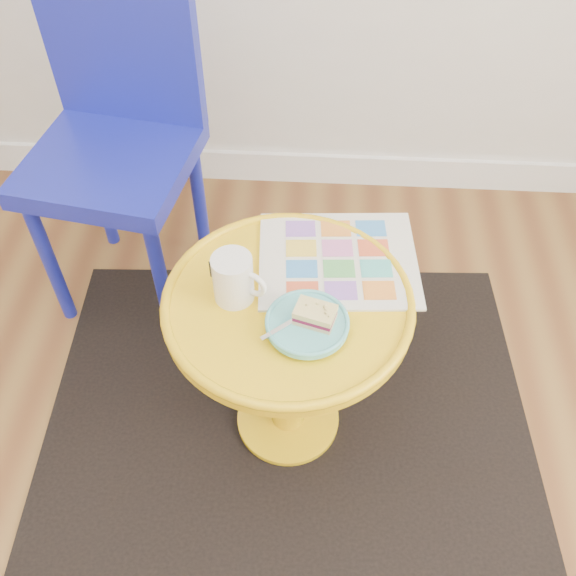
# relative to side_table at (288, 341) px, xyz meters

# --- Properties ---
(rug) EXTENTS (1.35, 1.16, 0.01)m
(rug) POSITION_rel_side_table_xyz_m (0.00, 0.00, -0.36)
(rug) COLOR black
(rug) RESTS_ON ground
(side_table) EXTENTS (0.54, 0.54, 0.51)m
(side_table) POSITION_rel_side_table_xyz_m (0.00, 0.00, 0.00)
(side_table) COLOR yellow
(side_table) RESTS_ON ground
(chair) EXTENTS (0.48, 0.49, 0.95)m
(chair) POSITION_rel_side_table_xyz_m (-0.49, 0.55, 0.18)
(chair) COLOR #1820A2
(chair) RESTS_ON ground
(newspaper) EXTENTS (0.37, 0.32, 0.01)m
(newspaper) POSITION_rel_side_table_xyz_m (0.11, 0.12, 0.15)
(newspaper) COLOR silver
(newspaper) RESTS_ON side_table
(mug) EXTENTS (0.12, 0.09, 0.11)m
(mug) POSITION_rel_side_table_xyz_m (-0.11, 0.00, 0.20)
(mug) COLOR white
(mug) RESTS_ON side_table
(plate) EXTENTS (0.17, 0.17, 0.02)m
(plate) POSITION_rel_side_table_xyz_m (0.04, -0.08, 0.16)
(plate) COLOR #5ABDBF
(plate) RESTS_ON newspaper
(cake_slice) EXTENTS (0.09, 0.07, 0.04)m
(cake_slice) POSITION_rel_side_table_xyz_m (0.06, -0.07, 0.19)
(cake_slice) COLOR #D3BC8C
(cake_slice) RESTS_ON plate
(fork) EXTENTS (0.12, 0.10, 0.00)m
(fork) POSITION_rel_side_table_xyz_m (0.01, -0.08, 0.17)
(fork) COLOR silver
(fork) RESTS_ON plate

